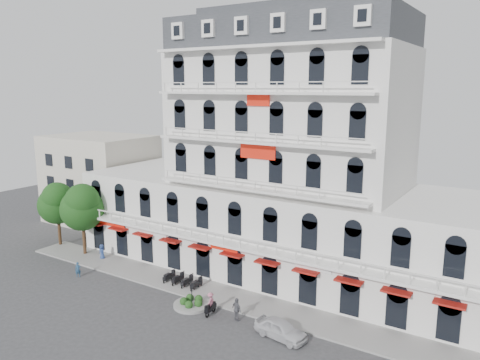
% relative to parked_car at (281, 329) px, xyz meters
% --- Properties ---
extents(ground, '(120.00, 120.00, 0.00)m').
position_rel_parked_car_xyz_m(ground, '(-5.85, -5.48, -0.72)').
color(ground, '#38383A').
rests_on(ground, ground).
extents(sidewalk, '(53.00, 4.00, 0.16)m').
position_rel_parked_car_xyz_m(sidewalk, '(-5.85, 3.52, -0.64)').
color(sidewalk, gray).
rests_on(sidewalk, ground).
extents(main_building, '(45.00, 15.00, 25.80)m').
position_rel_parked_car_xyz_m(main_building, '(-5.85, 12.52, 9.24)').
color(main_building, silver).
rests_on(main_building, ground).
extents(flank_building_west, '(14.00, 10.00, 12.00)m').
position_rel_parked_car_xyz_m(flank_building_west, '(-35.85, 14.52, 5.28)').
color(flank_building_west, beige).
rests_on(flank_building_west, ground).
extents(traffic_island, '(3.20, 3.20, 1.60)m').
position_rel_parked_car_xyz_m(traffic_island, '(-8.85, 0.52, -0.46)').
color(traffic_island, gray).
rests_on(traffic_island, ground).
extents(parked_scooter_row, '(4.40, 1.80, 1.10)m').
position_rel_parked_car_xyz_m(parked_scooter_row, '(-12.20, 3.32, -0.72)').
color(parked_scooter_row, black).
rests_on(parked_scooter_row, ground).
extents(tree_west_outer, '(4.50, 4.48, 7.76)m').
position_rel_parked_car_xyz_m(tree_west_outer, '(-31.79, 4.50, 4.63)').
color(tree_west_outer, '#382314').
rests_on(tree_west_outer, ground).
extents(tree_west_inner, '(4.76, 4.76, 8.25)m').
position_rel_parked_car_xyz_m(tree_west_inner, '(-26.79, 4.00, 4.97)').
color(tree_west_inner, '#382314').
rests_on(tree_west_inner, ground).
extents(parked_car, '(4.41, 2.29, 1.43)m').
position_rel_parked_car_xyz_m(parked_car, '(0.00, 0.00, 0.00)').
color(parked_car, silver).
rests_on(parked_car, ground).
extents(rider_center, '(0.65, 1.70, 1.92)m').
position_rel_parked_car_xyz_m(rider_center, '(-6.62, 0.18, 0.27)').
color(rider_center, black).
rests_on(rider_center, ground).
extents(pedestrian_left, '(0.95, 0.73, 1.72)m').
position_rel_parked_car_xyz_m(pedestrian_left, '(-24.03, 4.02, 0.15)').
color(pedestrian_left, navy).
rests_on(pedestrian_left, ground).
extents(pedestrian_mid, '(1.22, 0.86, 1.93)m').
position_rel_parked_car_xyz_m(pedestrian_mid, '(-4.21, 0.45, 0.25)').
color(pedestrian_mid, '#5B5B62').
rests_on(pedestrian_mid, ground).
extents(pedestrian_far, '(0.66, 0.63, 1.52)m').
position_rel_parked_car_xyz_m(pedestrian_far, '(-22.30, -0.55, 0.04)').
color(pedestrian_far, navy).
rests_on(pedestrian_far, ground).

